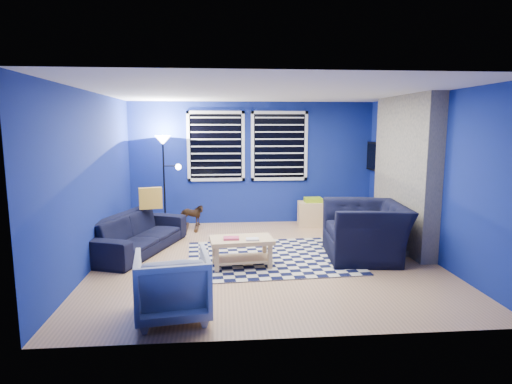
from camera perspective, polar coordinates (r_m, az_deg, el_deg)
floor at (r=6.64m, az=1.22°, el=-8.83°), size 5.00×5.00×0.00m
ceiling at (r=6.35m, az=1.30°, el=13.21°), size 5.00×5.00×0.00m
wall_back at (r=8.85m, az=-0.45°, el=3.87°), size 5.00×0.00×5.00m
wall_left at (r=6.60m, az=-20.89°, el=1.59°), size 0.00×5.00×5.00m
wall_right at (r=7.09m, az=21.80°, el=2.00°), size 0.00×5.00×5.00m
fireplace at (r=7.48m, az=19.11°, el=2.06°), size 0.65×2.00×2.50m
window_left at (r=8.76m, az=-5.36°, el=6.08°), size 1.17×0.06×1.42m
window_right at (r=8.85m, az=3.14°, el=6.13°), size 1.17×0.06×1.42m
tv at (r=8.88m, az=15.79°, el=4.53°), size 0.07×1.00×0.58m
rug at (r=6.67m, az=1.93°, el=-8.68°), size 2.61×2.14×0.02m
sofa at (r=7.19m, az=-15.55°, el=-5.30°), size 2.21×1.45×0.60m
armchair_big at (r=6.78m, az=14.39°, el=-5.04°), size 1.40×1.25×0.84m
armchair_bent at (r=4.69m, az=-11.06°, el=-12.09°), size 0.86×0.88×0.71m
rocking_horse at (r=8.48m, az=-8.63°, el=-3.06°), size 0.31×0.54×0.42m
coffee_table at (r=6.18m, az=-1.95°, el=-7.22°), size 0.93×0.60×0.44m
cabinet at (r=8.73m, az=7.58°, el=-2.85°), size 0.63×0.45×0.58m
floor_lamp at (r=8.51m, az=-12.14°, el=5.13°), size 0.50×0.31×1.82m
throw_pillow at (r=7.55m, az=-13.88°, el=-0.81°), size 0.40×0.20×0.37m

